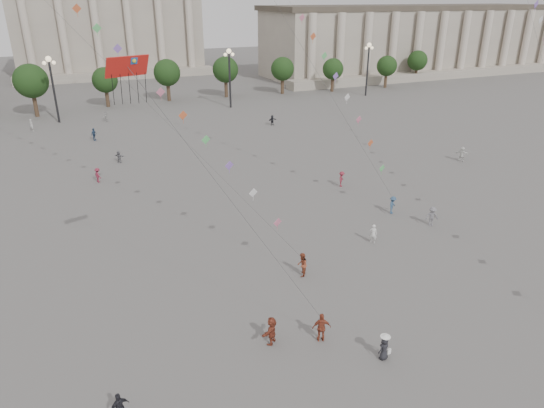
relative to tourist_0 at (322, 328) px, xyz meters
name	(u,v)px	position (x,y,z in m)	size (l,w,h in m)	color
ground	(382,375)	(1.69, -3.94, -0.97)	(360.00, 360.00, 0.00)	#514F4D
hall_east	(413,40)	(76.69, 89.95, 7.46)	(84.00, 26.22, 17.20)	gray
hall_central	(105,17)	(1.69, 125.28, 13.26)	(48.30, 34.30, 35.50)	gray
tree_row	(140,77)	(1.69, 74.06, 4.43)	(137.12, 5.12, 8.00)	#3A281D
lamp_post_mid_west	(52,77)	(-13.31, 66.06, 6.38)	(2.00, 0.90, 10.65)	#262628
lamp_post_mid_east	(229,67)	(16.69, 66.06, 6.38)	(2.00, 0.90, 10.65)	#262628
lamp_post_far_east	(368,60)	(46.69, 66.06, 6.38)	(2.00, 0.90, 10.65)	#262628
person_crowd_0	(94,134)	(-8.85, 52.29, -0.06)	(1.06, 0.44, 1.81)	navy
person_crowd_4	(106,117)	(-6.07, 63.78, -0.21)	(1.40, 0.45, 1.51)	#BBBAB6
person_crowd_6	(432,216)	(17.00, 10.25, -0.05)	(1.18, 0.68, 1.83)	slate
person_crowd_7	(462,154)	(33.19, 23.79, -0.03)	(1.74, 0.55, 1.87)	silver
person_crowd_8	(342,179)	(14.57, 22.07, -0.11)	(1.11, 0.64, 1.72)	maroon
person_crowd_9	(272,120)	(18.51, 50.46, -0.15)	(1.51, 0.48, 1.63)	black
person_crowd_10	(32,125)	(-17.28, 61.76, -0.03)	(0.68, 0.45, 1.87)	#B7B7B3
person_crowd_12	(119,157)	(-6.83, 40.40, -0.21)	(1.41, 0.45, 1.52)	slate
person_crowd_13	(373,234)	(10.17, 9.52, -0.11)	(0.62, 0.41, 1.71)	silver
person_crowd_17	(98,175)	(-9.90, 34.06, -0.14)	(1.07, 0.62, 1.66)	maroon
tourist_0	(322,328)	(0.00, 0.00, 0.00)	(1.13, 0.47, 1.94)	brown
tourist_2	(272,330)	(-2.85, 1.01, -0.06)	(1.68, 0.54, 1.82)	brown
tourist_4	(120,407)	(-11.97, -1.42, -0.12)	(0.99, 0.41, 1.69)	black
kite_flyer_0	(302,265)	(2.26, 7.16, -0.03)	(0.91, 0.71, 1.87)	brown
kite_flyer_1	(393,205)	(15.34, 13.89, -0.10)	(1.13, 0.65, 1.74)	#2F4C6B
hat_person	(384,347)	(2.54, -2.83, -0.16)	(0.82, 0.63, 1.69)	black
dragon_kite	(131,83)	(-8.93, 4.52, 14.38)	(5.65, 2.87, 17.72)	#B61913
kite_train_east	(535,10)	(31.66, 15.92, 17.07)	(32.18, 43.44, 63.43)	#3F3F3F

